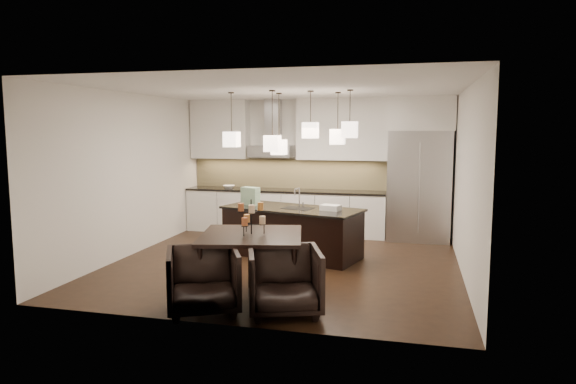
% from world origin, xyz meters
% --- Properties ---
extents(floor, '(5.50, 5.50, 0.02)m').
position_xyz_m(floor, '(0.00, 0.00, -0.01)').
color(floor, black).
rests_on(floor, ground).
extents(ceiling, '(5.50, 5.50, 0.02)m').
position_xyz_m(ceiling, '(0.00, 0.00, 2.81)').
color(ceiling, white).
rests_on(ceiling, wall_back).
extents(wall_back, '(5.50, 0.02, 2.80)m').
position_xyz_m(wall_back, '(0.00, 2.76, 1.40)').
color(wall_back, silver).
rests_on(wall_back, ground).
extents(wall_front, '(5.50, 0.02, 2.80)m').
position_xyz_m(wall_front, '(0.00, -2.76, 1.40)').
color(wall_front, silver).
rests_on(wall_front, ground).
extents(wall_left, '(0.02, 5.50, 2.80)m').
position_xyz_m(wall_left, '(-2.76, 0.00, 1.40)').
color(wall_left, silver).
rests_on(wall_left, ground).
extents(wall_right, '(0.02, 5.50, 2.80)m').
position_xyz_m(wall_right, '(2.76, 0.00, 1.40)').
color(wall_right, silver).
rests_on(wall_right, ground).
extents(refrigerator, '(1.20, 0.72, 2.15)m').
position_xyz_m(refrigerator, '(2.10, 2.38, 1.07)').
color(refrigerator, '#B7B7BA').
rests_on(refrigerator, floor).
extents(fridge_panel, '(1.26, 0.72, 0.65)m').
position_xyz_m(fridge_panel, '(2.10, 2.38, 2.47)').
color(fridge_panel, silver).
rests_on(fridge_panel, refrigerator).
extents(lower_cabinets, '(4.21, 0.62, 0.88)m').
position_xyz_m(lower_cabinets, '(-0.62, 2.43, 0.44)').
color(lower_cabinets, silver).
rests_on(lower_cabinets, floor).
extents(countertop, '(4.21, 0.66, 0.04)m').
position_xyz_m(countertop, '(-0.62, 2.43, 0.90)').
color(countertop, black).
rests_on(countertop, lower_cabinets).
extents(backsplash, '(4.21, 0.02, 0.63)m').
position_xyz_m(backsplash, '(-0.62, 2.73, 1.24)').
color(backsplash, tan).
rests_on(backsplash, countertop).
extents(upper_cab_left, '(1.25, 0.35, 1.25)m').
position_xyz_m(upper_cab_left, '(-2.10, 2.57, 2.17)').
color(upper_cab_left, silver).
rests_on(upper_cab_left, wall_back).
extents(upper_cab_right, '(1.85, 0.35, 1.25)m').
position_xyz_m(upper_cab_right, '(0.55, 2.57, 2.17)').
color(upper_cab_right, silver).
rests_on(upper_cab_right, wall_back).
extents(hood_canopy, '(0.90, 0.52, 0.24)m').
position_xyz_m(hood_canopy, '(-0.93, 2.48, 1.72)').
color(hood_canopy, '#B7B7BA').
rests_on(hood_canopy, wall_back).
extents(hood_chimney, '(0.30, 0.28, 0.96)m').
position_xyz_m(hood_chimney, '(-0.93, 2.59, 2.32)').
color(hood_chimney, '#B7B7BA').
rests_on(hood_chimney, hood_canopy).
extents(fruit_bowl, '(0.33, 0.33, 0.06)m').
position_xyz_m(fruit_bowl, '(-1.85, 2.38, 0.95)').
color(fruit_bowl, silver).
rests_on(fruit_bowl, countertop).
extents(island_body, '(2.45, 1.50, 0.81)m').
position_xyz_m(island_body, '(-0.00, 0.51, 0.40)').
color(island_body, black).
rests_on(island_body, floor).
extents(island_top, '(2.54, 1.59, 0.04)m').
position_xyz_m(island_top, '(-0.00, 0.51, 0.82)').
color(island_top, black).
rests_on(island_top, island_body).
extents(faucet, '(0.15, 0.24, 0.35)m').
position_xyz_m(faucet, '(0.11, 0.58, 1.02)').
color(faucet, silver).
rests_on(faucet, island_top).
extents(tote_bag, '(0.34, 0.24, 0.31)m').
position_xyz_m(tote_bag, '(-0.81, 0.68, 1.00)').
color(tote_bag, '#195B2E').
rests_on(tote_bag, island_top).
extents(food_container, '(0.36, 0.30, 0.09)m').
position_xyz_m(food_container, '(0.68, 0.38, 0.89)').
color(food_container, silver).
rests_on(food_container, island_top).
extents(dining_table, '(1.57, 1.57, 0.79)m').
position_xyz_m(dining_table, '(-0.07, -1.54, 0.40)').
color(dining_table, black).
rests_on(dining_table, floor).
extents(candelabra, '(0.45, 0.45, 0.46)m').
position_xyz_m(candelabra, '(-0.07, -1.54, 1.02)').
color(candelabra, black).
rests_on(candelabra, dining_table).
extents(candle_a, '(0.10, 0.10, 0.11)m').
position_xyz_m(candle_a, '(0.07, -1.51, 0.98)').
color(candle_a, beige).
rests_on(candle_a, candelabra).
extents(candle_b, '(0.10, 0.10, 0.11)m').
position_xyz_m(candle_b, '(-0.17, -1.43, 0.98)').
color(candle_b, '#D3853B').
rests_on(candle_b, candelabra).
extents(candle_c, '(0.10, 0.10, 0.11)m').
position_xyz_m(candle_c, '(-0.11, -1.68, 0.98)').
color(candle_c, '#B1592F').
rests_on(candle_c, candelabra).
extents(candle_d, '(0.10, 0.10, 0.11)m').
position_xyz_m(candle_d, '(0.02, -1.42, 1.15)').
color(candle_d, '#D3853B').
rests_on(candle_d, candelabra).
extents(candle_e, '(0.10, 0.10, 0.11)m').
position_xyz_m(candle_e, '(-0.21, -1.55, 1.15)').
color(candle_e, '#B1592F').
rests_on(candle_e, candelabra).
extents(candle_f, '(0.10, 0.10, 0.11)m').
position_xyz_m(candle_f, '(-0.02, -1.67, 1.15)').
color(candle_f, beige).
rests_on(candle_f, candelabra).
extents(armchair_left, '(1.12, 1.13, 0.78)m').
position_xyz_m(armchair_left, '(-0.39, -2.42, 0.39)').
color(armchair_left, black).
rests_on(armchair_left, floor).
extents(armchair_right, '(1.08, 1.10, 0.79)m').
position_xyz_m(armchair_right, '(0.56, -2.21, 0.39)').
color(armchair_right, black).
rests_on(armchair_right, floor).
extents(pendant_a, '(0.24, 0.24, 0.26)m').
position_xyz_m(pendant_a, '(-1.05, 0.41, 2.00)').
color(pendant_a, '#F4DCC5').
rests_on(pendant_a, ceiling).
extents(pendant_b, '(0.24, 0.24, 0.26)m').
position_xyz_m(pendant_b, '(-0.30, 0.75, 1.86)').
color(pendant_b, '#F4DCC5').
rests_on(pendant_b, ceiling).
extents(pendant_c, '(0.24, 0.24, 0.26)m').
position_xyz_m(pendant_c, '(0.33, 0.41, 2.16)').
color(pendant_c, '#F4DCC5').
rests_on(pendant_c, ceiling).
extents(pendant_d, '(0.24, 0.24, 0.26)m').
position_xyz_m(pendant_d, '(0.72, 0.81, 2.05)').
color(pendant_d, '#F4DCC5').
rests_on(pendant_d, ceiling).
extents(pendant_e, '(0.24, 0.24, 0.26)m').
position_xyz_m(pendant_e, '(0.98, 0.34, 2.17)').
color(pendant_e, '#F4DCC5').
rests_on(pendant_e, ceiling).
extents(pendant_f, '(0.24, 0.24, 0.26)m').
position_xyz_m(pendant_f, '(-0.25, 0.15, 1.94)').
color(pendant_f, '#F4DCC5').
rests_on(pendant_f, ceiling).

